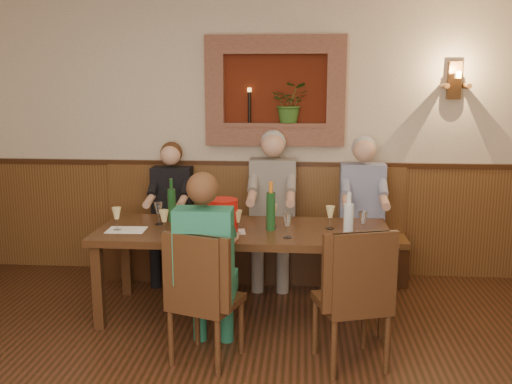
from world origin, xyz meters
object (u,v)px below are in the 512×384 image
Objects in this scene: spittoon_bucket at (223,216)px; chair_near_left at (205,323)px; wine_bottle_green_a at (271,210)px; person_bench_left at (171,224)px; bench at (253,245)px; person_bench_right at (362,224)px; person_chair_front at (207,283)px; wine_bottle_green_b at (172,204)px; person_bench_mid at (272,220)px; water_bottle at (348,223)px; chair_near_right at (352,325)px; dining_table at (243,237)px.

chair_near_left is at bearing -92.99° from spittoon_bucket.
wine_bottle_green_a is at bearing 17.46° from spittoon_bucket.
person_bench_left is (-0.62, 1.67, 0.28)m from chair_near_left.
bench is 2.09× the size of person_bench_right.
person_chair_front reaches higher than wine_bottle_green_b.
person_bench_right is at bearing 39.22° from spittoon_bucket.
bench is 10.87× the size of spittoon_bucket.
wine_bottle_green_b is at bearing -159.00° from person_bench_right.
wine_bottle_green_b is (-0.46, 0.96, 0.34)m from person_chair_front.
water_bottle is at bearing -62.13° from person_bench_mid.
chair_near_right is at bearing -64.61° from bench.
bench is at bearing 90.00° from dining_table.
wine_bottle_green_a reaches higher than dining_table.
person_bench_left is (-1.64, 1.65, 0.27)m from chair_near_right.
wine_bottle_green_a is at bearing 61.51° from person_chair_front.
person_bench_mid reaches higher than chair_near_right.
person_bench_left is 0.95× the size of person_bench_right.
chair_near_right is at bearing 20.36° from chair_near_left.
person_bench_left is at bearing 104.18° from wine_bottle_green_b.
dining_table is at bearing 44.86° from spittoon_bucket.
wine_bottle_green_a is 1.07× the size of wine_bottle_green_b.
wine_bottle_green_b is (-0.49, 0.33, 0.02)m from spittoon_bucket.
chair_near_left is at bearing -69.64° from person_bench_left.
dining_table is 1.67× the size of person_bench_right.
bench is 1.16m from wine_bottle_green_a.
chair_near_right is at bearing -45.22° from person_bench_left.
spittoon_bucket is (0.04, 0.68, 0.61)m from chair_near_left.
spittoon_bucket is (-0.34, -0.99, 0.27)m from person_bench_mid.
wine_bottle_green_b reaches higher than spittoon_bucket.
person_bench_mid is 1.08m from spittoon_bucket.
person_chair_front reaches higher than water_bottle.
chair_near_right is 2.66× the size of wine_bottle_green_b.
wine_bottle_green_a is at bearing -87.70° from person_bench_mid.
dining_table is at bearing -102.97° from person_bench_mid.
spittoon_bucket is (-0.15, -0.15, 0.21)m from dining_table.
person_bench_right is 1.26m from water_bottle.
dining_table is 8.70× the size of spittoon_bucket.
person_bench_left is 4.93× the size of spittoon_bucket.
person_bench_mid is at bearing 77.03° from dining_table.
person_bench_right is 3.56× the size of wine_bottle_green_a.
person_bench_left reaches higher than wine_bottle_green_b.
person_chair_front reaches higher than bench.
person_bench_left is 3.37× the size of wine_bottle_green_a.
water_bottle reaches higher than chair_near_left.
person_chair_front is 3.61× the size of wine_bottle_green_b.
water_bottle is at bearing 22.41° from person_chair_front.
person_chair_front is 3.38× the size of wine_bottle_green_a.
person_bench_right reaches higher than person_bench_left.
chair_near_right is at bearing -97.79° from person_bench_right.
person_bench_right is at bearing 64.60° from chair_near_right.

